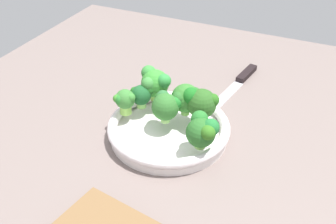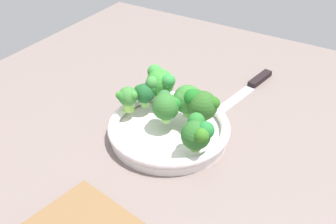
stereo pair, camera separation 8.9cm
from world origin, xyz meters
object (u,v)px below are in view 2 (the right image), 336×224
broccoli_floret_2 (198,133)px  bowl (168,130)px  broccoli_floret_3 (202,104)px  broccoli_floret_0 (188,99)px  broccoli_floret_5 (160,82)px  broccoli_floret_1 (165,106)px  broccoli_floret_6 (127,97)px  knife (251,86)px  broccoli_floret_4 (146,92)px

broccoli_floret_2 → bowl: bearing=65.0°
broccoli_floret_2 → broccoli_floret_3: size_ratio=0.87×
broccoli_floret_0 → broccoli_floret_5: (2.46, 8.88, 0.41)cm
bowl → broccoli_floret_2: broccoli_floret_2 is taller
bowl → broccoli_floret_5: size_ratio=3.35×
bowl → broccoli_floret_1: broccoli_floret_1 is taller
broccoli_floret_1 → broccoli_floret_3: bearing=-60.2°
broccoli_floret_2 → broccoli_floret_6: 20.47cm
broccoli_floret_1 → bowl: bearing=-116.0°
broccoli_floret_3 → broccoli_floret_5: broccoli_floret_5 is taller
broccoli_floret_0 → broccoli_floret_2: size_ratio=1.07×
broccoli_floret_1 → knife: 31.78cm
broccoli_floret_4 → broccoli_floret_6: broccoli_floret_6 is taller
broccoli_floret_3 → bowl: bearing=126.4°
broccoli_floret_1 → broccoli_floret_2: (-4.93, -10.51, 0.00)cm
knife → broccoli_floret_2: bearing=-177.2°
bowl → broccoli_floret_3: bearing=-53.6°
broccoli_floret_1 → broccoli_floret_4: broccoli_floret_1 is taller
broccoli_floret_5 → broccoli_floret_6: (-7.97, 3.66, -1.24)cm
broccoli_floret_4 → broccoli_floret_0: bearing=-82.9°
broccoli_floret_5 → knife: 28.21cm
bowl → broccoli_floret_2: size_ratio=3.92×
broccoli_floret_1 → broccoli_floret_4: size_ratio=1.22×
broccoli_floret_3 → broccoli_floret_5: size_ratio=0.99×
bowl → knife: (30.05, -7.90, -1.47)cm
broccoli_floret_0 → broccoli_floret_5: 9.23cm
broccoli_floret_0 → broccoli_floret_5: size_ratio=0.92×
broccoli_floret_3 → knife: size_ratio=0.30×
broccoli_floret_6 → broccoli_floret_4: bearing=-27.8°
broccoli_floret_5 → broccoli_floret_0: bearing=-105.5°
broccoli_floret_0 → broccoli_floret_4: (-1.28, 10.32, -0.98)cm
broccoli_floret_1 → broccoli_floret_6: broccoli_floret_1 is taller
broccoli_floret_2 → broccoli_floret_4: bearing=65.4°
broccoli_floret_4 → broccoli_floret_1: bearing=-113.9°
broccoli_floret_0 → broccoli_floret_1: 5.42cm
broccoli_floret_3 → broccoli_floret_5: (3.09, 12.72, 0.21)cm
broccoli_floret_2 → knife: broccoli_floret_2 is taller
broccoli_floret_0 → knife: 26.90cm
broccoli_floret_0 → knife: bearing=-13.1°
broccoli_floret_0 → broccoli_floret_4: 10.44cm
bowl → broccoli_floret_1: (0.45, 0.92, 6.01)cm
bowl → broccoli_floret_0: broccoli_floret_0 is taller
broccoli_floret_2 → broccoli_floret_6: (3.95, 20.08, -0.51)cm
broccoli_floret_0 → broccoli_floret_4: broccoli_floret_0 is taller
broccoli_floret_6 → broccoli_floret_2: bearing=-101.1°
broccoli_floret_3 → broccoli_floret_4: (-0.65, 14.16, -1.19)cm
bowl → broccoli_floret_5: bearing=42.6°
broccoli_floret_5 → knife: broccoli_floret_5 is taller
broccoli_floret_4 → broccoli_floret_3: bearing=-87.4°
bowl → broccoli_floret_4: bearing=65.9°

